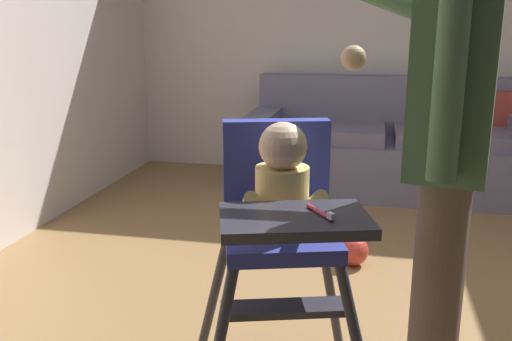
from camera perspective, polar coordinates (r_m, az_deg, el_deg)
ground at (r=2.63m, az=9.42°, el=-15.45°), size 5.61×6.82×0.10m
wall_far at (r=4.92m, az=11.56°, el=14.54°), size 4.81×0.06×2.57m
couch at (r=4.50m, az=13.32°, el=2.25°), size 2.13×0.86×0.86m
high_chair at (r=1.82m, az=2.54°, el=-4.07°), size 0.74×0.83×0.98m
adult_standing at (r=1.65m, az=18.83°, el=2.24°), size 0.51×0.56×1.64m
toy_ball at (r=3.10m, az=9.79°, el=-7.96°), size 0.16×0.16×0.16m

